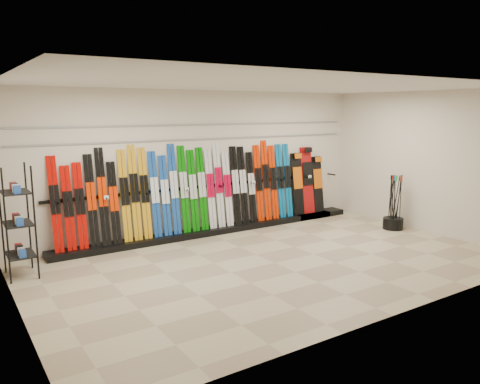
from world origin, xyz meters
TOP-DOWN VIEW (x-y plane):
  - floor at (0.00, 0.00)m, footprint 8.00×8.00m
  - back_wall at (0.00, 2.50)m, footprint 8.00×0.00m
  - left_wall at (-4.00, 0.00)m, footprint 0.00×5.00m
  - right_wall at (4.00, 0.00)m, footprint 0.00×5.00m
  - ceiling at (0.00, 0.00)m, footprint 8.00×8.00m
  - ski_rack_base at (0.22, 2.28)m, footprint 8.00×0.40m
  - skis at (-0.44, 2.36)m, footprint 5.38×0.29m
  - snowboards at (2.76, 2.35)m, footprint 0.94×0.25m
  - accessory_rack at (-3.75, 1.70)m, footprint 0.40×0.60m
  - pole_bin at (3.60, 0.43)m, footprint 0.43×0.43m
  - ski_poles at (3.60, 0.44)m, footprint 0.29×0.36m
  - slatwall_rail_0 at (0.00, 2.48)m, footprint 7.60×0.02m
  - slatwall_rail_1 at (0.00, 2.48)m, footprint 7.60×0.02m

SIDE VIEW (x-z plane):
  - floor at x=0.00m, z-range 0.00..0.00m
  - ski_rack_base at x=0.22m, z-range 0.00..0.12m
  - pole_bin at x=3.60m, z-range 0.00..0.25m
  - ski_poles at x=3.60m, z-range 0.02..1.20m
  - snowboards at x=2.76m, z-range 0.06..1.66m
  - accessory_rack at x=-3.75m, z-range 0.00..1.78m
  - skis at x=-0.44m, z-range 0.05..1.88m
  - back_wall at x=0.00m, z-range -2.50..5.50m
  - left_wall at x=-4.00m, z-range -1.00..4.00m
  - right_wall at x=4.00m, z-range -1.00..4.00m
  - slatwall_rail_0 at x=0.00m, z-range 1.98..2.02m
  - slatwall_rail_1 at x=0.00m, z-range 2.28..2.31m
  - ceiling at x=0.00m, z-range 3.00..3.00m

